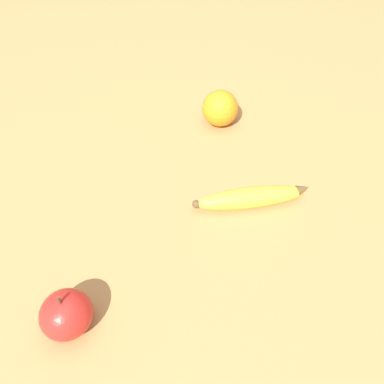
% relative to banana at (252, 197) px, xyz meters
% --- Properties ---
extents(ground_plane, '(3.00, 3.00, 0.00)m').
position_rel_banana_xyz_m(ground_plane, '(0.14, -0.06, -0.02)').
color(ground_plane, '#A87A47').
extents(banana, '(0.22, 0.07, 0.04)m').
position_rel_banana_xyz_m(banana, '(0.00, 0.00, 0.00)').
color(banana, gold).
rests_on(banana, ground_plane).
extents(orange, '(0.08, 0.08, 0.08)m').
position_rel_banana_xyz_m(orange, '(-0.03, -0.26, 0.02)').
color(orange, orange).
rests_on(orange, ground_plane).
extents(apple, '(0.07, 0.07, 0.08)m').
position_rel_banana_xyz_m(apple, '(0.34, 0.15, 0.01)').
color(apple, red).
rests_on(apple, ground_plane).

